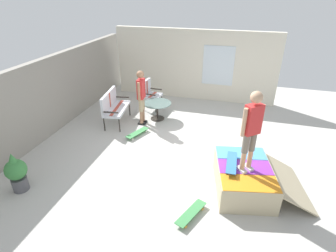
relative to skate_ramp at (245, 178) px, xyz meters
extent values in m
cube|color=beige|center=(1.15, 1.59, -0.34)|extent=(12.00, 12.00, 0.10)
cube|color=gray|center=(1.15, 5.59, 0.79)|extent=(9.00, 0.20, 2.16)
cube|color=silver|center=(4.95, 2.09, 0.99)|extent=(0.20, 6.00, 2.56)
cube|color=silver|center=(4.84, 1.19, 1.06)|extent=(0.03, 1.10, 1.40)
cube|color=tan|center=(-0.01, 0.03, -0.01)|extent=(1.75, 1.41, 0.56)
cube|color=orange|center=(-0.52, -0.07, 0.28)|extent=(0.71, 1.16, 0.01)
cube|color=purple|center=(-0.01, 0.03, 0.28)|extent=(0.71, 1.16, 0.01)
cube|color=#4C99D8|center=(0.50, 0.14, 0.28)|extent=(0.71, 1.16, 0.01)
cylinder|color=#B2B2B7|center=(-0.12, 0.55, 0.25)|extent=(1.48, 0.35, 0.05)
cube|color=tan|center=(0.18, -0.86, -0.03)|extent=(1.65, 1.09, 0.47)
cylinder|color=#2D2823|center=(1.59, 3.65, -0.07)|extent=(0.04, 0.04, 0.44)
cylinder|color=#2D2823|center=(2.75, 3.81, -0.07)|extent=(0.04, 0.04, 0.44)
cylinder|color=#2D2823|center=(1.53, 4.11, -0.07)|extent=(0.04, 0.04, 0.44)
cylinder|color=#2D2823|center=(2.68, 4.28, -0.07)|extent=(0.04, 0.04, 0.44)
cube|color=silver|center=(2.14, 3.96, 0.19)|extent=(1.32, 0.72, 0.08)
cube|color=#B74738|center=(2.14, 3.96, 0.24)|extent=(1.21, 0.27, 0.00)
cube|color=silver|center=(2.10, 4.20, 0.48)|extent=(1.25, 0.26, 0.50)
cube|color=#B74738|center=(2.10, 4.20, 0.48)|extent=(0.11, 0.10, 0.46)
cube|color=#2D2823|center=(1.54, 3.88, 0.35)|extent=(0.11, 0.47, 0.04)
cube|color=#2D2823|center=(2.74, 4.05, 0.35)|extent=(0.11, 0.47, 0.04)
cylinder|color=#2D2823|center=(3.21, 3.04, -0.07)|extent=(0.04, 0.04, 0.44)
cylinder|color=#2D2823|center=(3.75, 2.99, -0.07)|extent=(0.04, 0.04, 0.44)
cylinder|color=#2D2823|center=(3.25, 3.51, -0.07)|extent=(0.04, 0.04, 0.44)
cylinder|color=#2D2823|center=(3.79, 3.46, -0.07)|extent=(0.04, 0.04, 0.44)
cube|color=silver|center=(3.50, 3.25, 0.19)|extent=(0.67, 0.60, 0.08)
cube|color=#B74738|center=(3.50, 3.25, 0.24)|extent=(0.59, 0.15, 0.00)
cube|color=silver|center=(3.52, 3.49, 0.48)|extent=(0.62, 0.14, 0.50)
cube|color=#B74738|center=(3.52, 3.49, 0.48)|extent=(0.11, 0.09, 0.46)
cube|color=#2D2823|center=(3.21, 3.28, 0.35)|extent=(0.08, 0.47, 0.04)
cube|color=#2D2823|center=(3.79, 3.22, 0.35)|extent=(0.08, 0.47, 0.04)
cylinder|color=#2D2823|center=(2.74, 2.83, -0.01)|extent=(0.06, 0.06, 0.55)
cylinder|color=#2D2823|center=(2.74, 2.83, -0.27)|extent=(0.44, 0.44, 0.03)
cylinder|color=slate|center=(2.74, 2.83, 0.27)|extent=(0.90, 0.90, 0.02)
cube|color=black|center=(2.23, 3.19, -0.26)|extent=(0.12, 0.25, 0.05)
cylinder|color=#9E7051|center=(2.23, 3.19, -0.03)|extent=(0.10, 0.10, 0.40)
cylinder|color=tan|center=(2.23, 3.19, 0.37)|extent=(0.13, 0.13, 0.40)
cube|color=black|center=(2.40, 3.20, -0.26)|extent=(0.12, 0.25, 0.05)
cylinder|color=#9E7051|center=(2.40, 3.20, -0.03)|extent=(0.10, 0.10, 0.40)
cylinder|color=tan|center=(2.40, 3.20, 0.37)|extent=(0.13, 0.13, 0.40)
cube|color=red|center=(2.32, 3.20, 0.87)|extent=(0.33, 0.20, 0.60)
sphere|color=#9E7051|center=(2.32, 3.20, 1.31)|extent=(0.23, 0.23, 0.23)
cylinder|color=#9E7051|center=(2.12, 3.19, 0.85)|extent=(0.08, 0.08, 0.57)
cylinder|color=#9E7051|center=(2.52, 3.21, 0.85)|extent=(0.08, 0.08, 0.57)
cube|color=silver|center=(-0.17, 0.10, 0.31)|extent=(0.25, 0.24, 0.05)
cylinder|color=tan|center=(-0.17, 0.10, 0.54)|extent=(0.10, 0.10, 0.40)
cylinder|color=slate|center=(-0.17, 0.10, 0.93)|extent=(0.13, 0.13, 0.40)
cube|color=silver|center=(-0.06, -0.03, 0.31)|extent=(0.25, 0.24, 0.05)
cylinder|color=tan|center=(-0.06, -0.03, 0.54)|extent=(0.10, 0.10, 0.40)
cylinder|color=slate|center=(-0.06, -0.03, 0.93)|extent=(0.13, 0.13, 0.40)
cube|color=red|center=(-0.11, 0.04, 1.43)|extent=(0.35, 0.36, 0.59)
sphere|color=tan|center=(-0.11, 0.04, 1.86)|extent=(0.22, 0.22, 0.22)
cylinder|color=tan|center=(-0.24, 0.19, 1.41)|extent=(0.08, 0.08, 0.56)
cylinder|color=tan|center=(0.02, -0.11, 1.41)|extent=(0.08, 0.08, 0.56)
cube|color=#3F8C4C|center=(1.54, 3.06, -0.19)|extent=(0.82, 0.49, 0.02)
cylinder|color=silver|center=(1.77, 2.88, -0.26)|extent=(0.06, 0.05, 0.06)
cylinder|color=silver|center=(1.83, 3.03, -0.26)|extent=(0.06, 0.05, 0.06)
cylinder|color=silver|center=(1.25, 3.09, -0.26)|extent=(0.06, 0.05, 0.06)
cylinder|color=silver|center=(1.31, 3.24, -0.26)|extent=(0.06, 0.05, 0.06)
cube|color=#3F8C4C|center=(-1.10, 0.93, -0.19)|extent=(0.81, 0.50, 0.02)
cylinder|color=gold|center=(-0.87, 0.75, -0.26)|extent=(0.06, 0.05, 0.06)
cylinder|color=gold|center=(-0.81, 0.90, -0.26)|extent=(0.06, 0.05, 0.06)
cylinder|color=gold|center=(-1.39, 0.97, -0.26)|extent=(0.06, 0.05, 0.06)
cylinder|color=gold|center=(-1.32, 1.12, -0.26)|extent=(0.06, 0.05, 0.06)
cube|color=#3372B2|center=(-0.07, 0.31, 0.38)|extent=(0.80, 0.22, 0.01)
cylinder|color=#333333|center=(0.22, 0.24, 0.32)|extent=(0.06, 0.03, 0.06)
cylinder|color=#333333|center=(0.21, 0.40, 0.32)|extent=(0.06, 0.03, 0.06)
cylinder|color=#333333|center=(-0.34, 0.23, 0.32)|extent=(0.06, 0.03, 0.06)
cylinder|color=#333333|center=(-0.35, 0.39, 0.32)|extent=(0.06, 0.03, 0.06)
cylinder|color=#515156|center=(-1.34, 4.60, -0.14)|extent=(0.32, 0.32, 0.30)
sphere|color=#387F3D|center=(-1.34, 4.60, 0.23)|extent=(0.44, 0.44, 0.44)
cone|color=#387F3D|center=(-1.34, 4.60, 0.49)|extent=(0.24, 0.24, 0.28)
camera|label=1|loc=(-4.79, 0.34, 3.62)|focal=28.62mm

